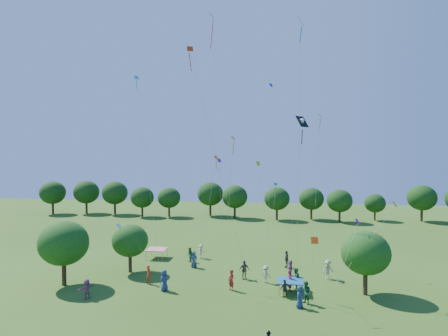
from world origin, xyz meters
TOP-DOWN VIEW (x-y plane):
  - near_tree_west at (-15.06, 14.17)m, footprint 4.59×4.59m
  - near_tree_north at (-10.51, 18.99)m, footprint 3.72×3.72m
  - near_tree_east at (12.18, 15.47)m, footprint 4.20×4.20m
  - treeline at (-1.73, 55.43)m, footprint 88.01×8.77m
  - tent_red_stripe at (-9.48, 24.68)m, footprint 2.20×2.20m
  - tent_blue at (5.76, 15.12)m, footprint 2.20×2.20m
  - crowd_person_0 at (-5.39, 13.98)m, footprint 0.84×1.06m
  - crowd_person_1 at (5.73, 15.49)m, footprint 0.68×0.82m
  - crowd_person_2 at (-5.25, 23.56)m, footprint 0.82×0.91m
  - crowd_person_3 at (-4.30, 25.37)m, footprint 0.77×1.17m
  - crowd_person_4 at (5.26, 13.80)m, footprint 0.97×0.87m
  - crowd_person_5 at (-11.30, 11.19)m, footprint 1.21×1.67m
  - crowd_person_6 at (6.40, 11.63)m, footprint 0.82×1.00m
  - crowd_person_7 at (0.52, 14.93)m, footprint 0.80×0.80m
  - crowd_person_8 at (6.93, 12.48)m, footprint 0.95×1.05m
  - crowd_person_9 at (9.48, 19.49)m, footprint 1.33×1.08m
  - crowd_person_10 at (5.55, 22.95)m, footprint 0.68×1.13m
  - crowd_person_11 at (5.86, 20.07)m, footprint 0.66×1.54m
  - crowd_person_12 at (-4.33, 21.50)m, footprint 0.98×0.84m
  - crowd_person_13 at (-7.39, 15.61)m, footprint 0.78×0.69m
  - crowd_person_14 at (6.24, 16.16)m, footprint 0.93×1.06m
  - crowd_person_15 at (3.52, 17.51)m, footprint 1.12×1.03m
  - crowd_person_16 at (1.38, 18.29)m, footprint 1.18×0.96m
  - pirate_kite at (6.57, 13.68)m, footprint 1.86×1.24m
  - red_high_kite at (-2.52, 20.69)m, footprint 0.46×10.06m
  - small_kite_0 at (7.64, 11.15)m, footprint 2.14×2.74m
  - small_kite_1 at (0.16, 18.15)m, footprint 1.40×3.33m
  - small_kite_2 at (2.67, 23.20)m, footprint 1.45×2.38m
  - small_kite_3 at (4.20, 25.40)m, footprint 0.83×0.90m
  - small_kite_4 at (6.25, 10.63)m, footprint 0.47×4.54m
  - small_kite_5 at (11.11, 14.72)m, footprint 2.17×1.83m
  - small_kite_6 at (-10.87, 18.12)m, footprint 4.36×1.09m
  - small_kite_7 at (-9.66, 20.41)m, footprint 3.89×4.08m
  - small_kite_8 at (-0.79, 10.09)m, footprint 4.33×4.05m
  - small_kite_9 at (-1.71, 18.39)m, footprint 2.21×1.81m
  - small_kite_10 at (13.72, 15.02)m, footprint 5.56×2.22m
  - small_kite_11 at (8.34, 18.37)m, footprint 0.73×1.40m
  - small_kite_12 at (3.64, 26.45)m, footprint 0.48×3.02m
  - small_kite_13 at (-1.85, 23.70)m, footprint 0.74×1.36m

SIDE VIEW (x-z plane):
  - crowd_person_4 at x=5.26m, z-range 0.00..1.55m
  - crowd_person_11 at x=5.86m, z-range 0.00..1.61m
  - crowd_person_15 at x=3.52m, z-range 0.00..1.62m
  - crowd_person_2 at x=-5.25m, z-range 0.00..1.63m
  - crowd_person_3 at x=-4.30m, z-range 0.00..1.64m
  - crowd_person_5 at x=-11.30m, z-range 0.00..1.70m
  - crowd_person_12 at x=-4.33m, z-range 0.00..1.75m
  - crowd_person_13 at x=-7.39m, z-range 0.00..1.76m
  - crowd_person_6 at x=6.40m, z-range 0.00..1.79m
  - crowd_person_10 at x=5.55m, z-range 0.00..1.81m
  - crowd_person_16 at x=1.38m, z-range 0.00..1.84m
  - crowd_person_7 at x=0.52m, z-range 0.00..1.84m
  - crowd_person_9 at x=9.48m, z-range 0.00..1.87m
  - crowd_person_0 at x=-5.39m, z-range 0.00..1.89m
  - crowd_person_1 at x=5.73m, z-range 0.00..1.89m
  - crowd_person_8 at x=6.93m, z-range 0.00..1.89m
  - crowd_person_14 at x=6.24m, z-range 0.00..1.89m
  - tent_red_stripe at x=-9.48m, z-range 0.49..1.59m
  - tent_blue at x=5.76m, z-range 0.49..1.59m
  - near_tree_north at x=-10.51m, z-range 0.79..5.76m
  - near_tree_east at x=12.18m, z-range 0.88..6.43m
  - near_tree_west at x=-15.06m, z-range 0.93..6.95m
  - treeline at x=-1.73m, z-range 0.70..7.48m
  - small_kite_6 at x=-10.87m, z-range 2.55..6.39m
  - small_kite_0 at x=7.64m, z-range 2.84..7.38m
  - small_kite_5 at x=11.11m, z-range 3.07..8.45m
  - small_kite_10 at x=13.72m, z-range 3.51..10.40m
  - small_kite_3 at x=4.20m, z-range 3.44..11.09m
  - small_kite_2 at x=2.67m, z-range 4.27..14.41m
  - small_kite_13 at x=-1.85m, z-range 4.21..14.62m
  - small_kite_9 at x=-1.71m, z-range 4.38..15.14m
  - small_kite_1 at x=0.16m, z-range 4.66..17.25m
  - small_kite_11 at x=8.34m, z-range 4.94..19.62m
  - pirate_kite at x=6.57m, z-range 7.55..21.63m
  - small_kite_12 at x=3.64m, z-range 5.22..24.43m
  - small_kite_8 at x=-0.79m, z-range 5.50..24.41m
  - small_kite_7 at x=-9.66m, z-range 5.75..25.10m
  - small_kite_4 at x=6.25m, z-range 7.45..28.36m
  - red_high_kite at x=-2.52m, z-range 8.92..34.95m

